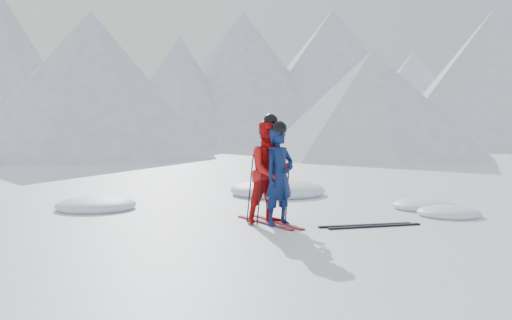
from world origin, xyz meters
name	(u,v)px	position (x,y,z in m)	size (l,w,h in m)	color
ground	(348,220)	(0.00, 0.00, 0.00)	(160.00, 160.00, 0.00)	white
mountain_range	(211,70)	(5.71, 35.31, 6.72)	(106.15, 62.94, 15.53)	#B2BCD1
skier_blue	(279,176)	(-1.41, -0.18, 0.85)	(0.62, 0.41, 1.69)	#0B1947
skier_red	(271,172)	(-1.48, 0.06, 0.91)	(0.88, 0.69, 1.82)	red
pole_blue_left	(260,192)	(-1.71, -0.03, 0.56)	(0.02, 0.02, 1.13)	black
pole_blue_right	(287,191)	(-1.16, 0.07, 0.56)	(0.02, 0.02, 1.13)	black
pole_red_left	(250,188)	(-1.78, 0.31, 0.61)	(0.02, 0.02, 1.21)	black
pole_red_right	(283,188)	(-1.18, 0.21, 0.61)	(0.02, 0.02, 1.21)	black
ski_worn_left	(264,223)	(-1.60, 0.06, 0.01)	(0.09, 1.70, 0.03)	black
ski_worn_right	(277,222)	(-1.36, 0.06, 0.01)	(0.09, 1.70, 0.03)	black
ski_loose_a	(365,225)	(-0.03, -0.70, 0.01)	(0.09, 1.70, 0.03)	black
ski_loose_b	(375,226)	(0.07, -0.85, 0.01)	(0.09, 1.70, 0.03)	black
snow_lumps	(269,200)	(-0.41, 3.19, 0.00)	(8.04, 6.10, 0.53)	white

